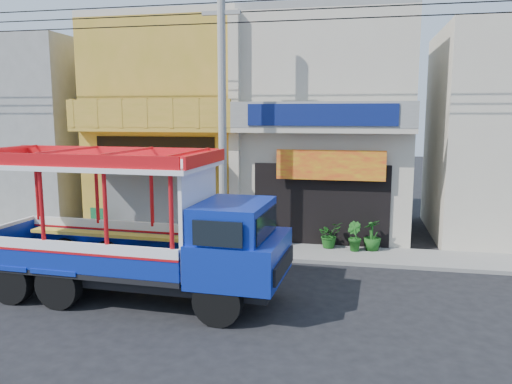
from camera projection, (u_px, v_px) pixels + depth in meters
The scene contains 12 objects.
ground at pixel (227, 293), 12.85m from camera, with size 90.00×90.00×0.00m, color black.
sidewalk at pixel (258, 250), 16.72m from camera, with size 30.00×2.00×0.12m, color slate.
shophouse_left at pixel (183, 125), 20.72m from camera, with size 6.00×7.50×8.24m.
shophouse_right at pixel (328, 126), 19.53m from camera, with size 6.00×6.75×8.24m.
party_pilaster at pixel (234, 131), 17.13m from camera, with size 0.35×0.30×8.00m, color beige.
filler_building_left at pixel (34, 132), 22.20m from camera, with size 6.00×6.00×7.60m, color gray.
utility_pole at pixel (227, 99), 15.44m from camera, with size 28.00×0.26×9.00m.
songthaew_truck at pixel (149, 230), 12.13m from camera, with size 8.04×2.99×3.70m.
green_sign at pixel (99, 225), 18.19m from camera, with size 0.70×0.44×1.07m.
potted_plant_a at pixel (329, 235), 16.75m from camera, with size 0.79×0.69×0.88m, color #184F16.
potted_plant_b at pixel (354, 236), 16.37m from camera, with size 0.52×0.42×0.95m, color #184F16.
potted_plant_c at pixel (372, 235), 16.41m from camera, with size 0.57×0.57×1.02m, color #184F16.
Camera 1 is at (3.19, -11.90, 4.57)m, focal length 35.00 mm.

